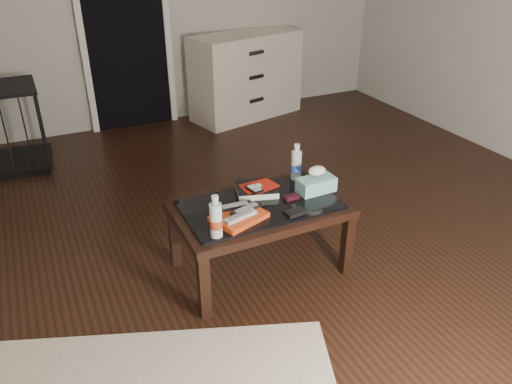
% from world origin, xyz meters
% --- Properties ---
extents(ground, '(5.00, 5.00, 0.00)m').
position_xyz_m(ground, '(0.00, 0.00, 0.00)').
color(ground, black).
rests_on(ground, ground).
extents(doorway, '(0.90, 0.08, 2.07)m').
position_xyz_m(doorway, '(-0.40, 2.47, 1.02)').
color(doorway, black).
rests_on(doorway, ground).
extents(coffee_table, '(1.00, 0.60, 0.46)m').
position_xyz_m(coffee_table, '(-0.31, -0.40, 0.40)').
color(coffee_table, black).
rests_on(coffee_table, ground).
extents(dresser, '(1.28, 0.77, 0.90)m').
position_xyz_m(dresser, '(0.80, 2.23, 0.45)').
color(dresser, beige).
rests_on(dresser, ground).
extents(magazines, '(0.33, 0.29, 0.03)m').
position_xyz_m(magazines, '(-0.49, -0.50, 0.48)').
color(magazines, red).
rests_on(magazines, coffee_table).
extents(remote_silver, '(0.21, 0.10, 0.02)m').
position_xyz_m(remote_silver, '(-0.49, -0.53, 0.50)').
color(remote_silver, '#A7A6AB').
rests_on(remote_silver, magazines).
extents(remote_black_front, '(0.21, 0.11, 0.02)m').
position_xyz_m(remote_black_front, '(-0.43, -0.48, 0.50)').
color(remote_black_front, black).
rests_on(remote_black_front, magazines).
extents(remote_black_back, '(0.20, 0.06, 0.02)m').
position_xyz_m(remote_black_back, '(-0.48, -0.42, 0.50)').
color(remote_black_back, black).
rests_on(remote_black_back, magazines).
extents(textbook, '(0.30, 0.26, 0.05)m').
position_xyz_m(textbook, '(-0.26, -0.27, 0.48)').
color(textbook, black).
rests_on(textbook, coffee_table).
extents(dvd_mailers, '(0.20, 0.14, 0.01)m').
position_xyz_m(dvd_mailers, '(-0.26, -0.27, 0.51)').
color(dvd_mailers, '#AA180B').
rests_on(dvd_mailers, textbook).
extents(ipod, '(0.08, 0.11, 0.02)m').
position_xyz_m(ipod, '(-0.30, -0.31, 0.52)').
color(ipod, black).
rests_on(ipod, dvd_mailers).
extents(flip_phone, '(0.09, 0.05, 0.02)m').
position_xyz_m(flip_phone, '(-0.11, -0.42, 0.47)').
color(flip_phone, black).
rests_on(flip_phone, coffee_table).
extents(wallet, '(0.13, 0.08, 0.02)m').
position_xyz_m(wallet, '(-0.18, -0.58, 0.47)').
color(wallet, black).
rests_on(wallet, coffee_table).
extents(water_bottle_left, '(0.08, 0.08, 0.24)m').
position_xyz_m(water_bottle_left, '(-0.66, -0.60, 0.58)').
color(water_bottle_left, silver).
rests_on(water_bottle_left, coffee_table).
extents(water_bottle_right, '(0.08, 0.08, 0.24)m').
position_xyz_m(water_bottle_right, '(0.05, -0.20, 0.58)').
color(water_bottle_right, silver).
rests_on(water_bottle_right, coffee_table).
extents(tissue_box, '(0.23, 0.13, 0.09)m').
position_xyz_m(tissue_box, '(0.07, -0.40, 0.51)').
color(tissue_box, teal).
rests_on(tissue_box, coffee_table).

